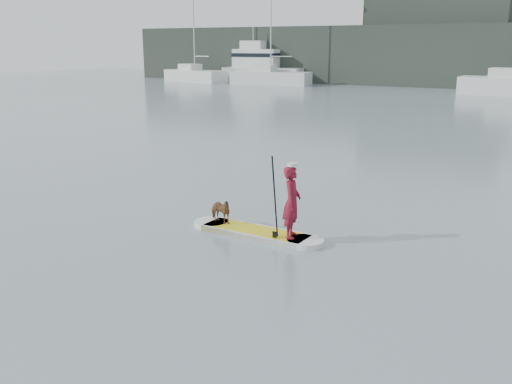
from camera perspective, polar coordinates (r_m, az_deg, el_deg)
The scene contains 10 objects.
ground at distance 9.12m, azimuth 0.72°, elevation -12.67°, with size 140.00×140.00×0.00m, color slate.
paddleboard at distance 12.88m, azimuth 0.00°, elevation -4.05°, with size 3.30×0.90×0.12m.
paddler at distance 12.20m, azimuth 3.60°, elevation -1.01°, with size 0.57×0.37×1.57m, color maroon.
white_cap at distance 12.01m, azimuth 3.67°, elevation 2.75°, with size 0.22×0.22×0.07m, color silver.
dog at distance 13.30m, azimuth -3.64°, elevation -1.86°, with size 0.32×0.70×0.59m, color brown.
paddle at distance 12.15m, azimuth 1.89°, elevation -1.57°, with size 0.10×0.30×2.00m.
sailboat_a at distance 65.39m, azimuth -6.16°, elevation 11.56°, with size 8.10×3.97×11.26m.
sailboat_b at distance 60.74m, azimuth 1.41°, elevation 11.48°, with size 8.53×3.26×12.39m.
motor_yacht_b at distance 64.44m, azimuth 0.49°, elevation 12.38°, with size 9.22×3.79×5.94m.
shore_building_west at distance 62.67m, azimuth 17.41°, elevation 14.27°, with size 14.00×4.00×9.00m, color black.
Camera 1 is at (3.92, -7.10, 4.18)m, focal length 40.00 mm.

